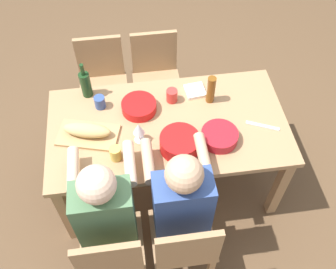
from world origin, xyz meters
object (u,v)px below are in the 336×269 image
diner_near_center (181,202)px  chair_near_center (185,245)px  chair_far_left (103,80)px  serving_bowl_salad (219,136)px  cup_far_left (100,102)px  cutting_board (88,135)px  cup_far_center (172,96)px  wine_glass (139,129)px  beer_bottle (211,90)px  serving_bowl_pasta (139,106)px  serving_bowl_greens (180,142)px  chair_near_left (112,254)px  wine_bottle (86,84)px  diner_near_left (106,212)px  dining_table (168,133)px  napkin_stack (195,91)px  cup_near_left (116,153)px  bread_loaf (87,130)px  chair_far_center (156,75)px

diner_near_center → chair_near_center: bearing=-90.0°
chair_far_left → serving_bowl_salad: bearing=-50.4°
diner_near_center → cup_far_left: size_ratio=12.90×
serving_bowl_salad → cutting_board: size_ratio=0.61×
cup_far_center → wine_glass: bearing=-129.1°
beer_bottle → cup_far_left: 0.78m
cup_far_center → serving_bowl_salad: bearing=-56.5°
serving_bowl_pasta → wine_glass: bearing=-94.6°
cutting_board → serving_bowl_greens: bearing=-16.9°
chair_near_left → cup_far_center: (0.51, 0.98, 0.31)m
chair_near_left → chair_near_center: same height
wine_bottle → chair_near_left: bearing=-85.5°
chair_near_center → diner_near_left: bearing=157.9°
cutting_board → cup_far_left: bearing=70.3°
diner_near_left → wine_glass: (0.25, 0.47, 0.16)m
wine_glass → dining_table: bearing=26.7°
chair_far_left → cup_far_left: chair_far_left is taller
serving_bowl_pasta → napkin_stack: bearing=15.6°
serving_bowl_pasta → serving_bowl_salad: 0.60m
chair_near_left → wine_glass: (0.25, 0.66, 0.37)m
wine_bottle → cup_near_left: 0.61m
diner_near_left → beer_bottle: size_ratio=5.45×
diner_near_center → wine_bottle: size_ratio=4.14×
wine_bottle → cutting_board: bearing=-90.4°
serving_bowl_pasta → cup_near_left: size_ratio=2.44×
bread_loaf → cup_far_left: (0.09, 0.25, -0.02)m
wine_glass → cup_far_left: bearing=126.7°
chair_far_center → chair_near_center: same height
diner_near_center → cutting_board: size_ratio=3.00×
wine_bottle → wine_glass: wine_bottle is taller
chair_near_center → cup_near_left: (-0.37, 0.53, 0.31)m
beer_bottle → cutting_board: bearing=-166.7°
diner_near_left → wine_glass: size_ratio=7.23×
chair_far_center → cup_far_center: 0.62m
dining_table → cutting_board: size_ratio=4.12×
chair_far_left → cutting_board: bearing=-96.6°
chair_near_left → beer_bottle: 1.28m
diner_near_center → cup_far_left: bearing=119.4°
serving_bowl_greens → wine_bottle: size_ratio=0.90×
chair_far_center → serving_bowl_pasta: bearing=-107.1°
bread_loaf → wine_bottle: (0.00, 0.38, 0.04)m
cup_far_center → cup_near_left: bearing=-133.6°
cup_far_center → cup_far_left: 0.51m
cup_far_center → napkin_stack: bearing=18.0°
dining_table → chair_near_left: bearing=-120.9°
chair_far_center → serving_bowl_pasta: size_ratio=3.48×
chair_near_center → wine_glass: (-0.20, 0.66, 0.37)m
diner_near_center → serving_bowl_salad: diner_near_center is taller
diner_near_left → serving_bowl_salad: diner_near_left is taller
chair_far_left → cup_far_center: bearing=-46.4°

